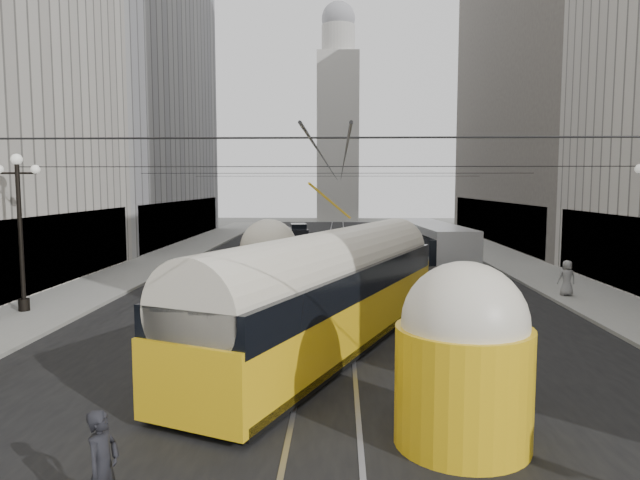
# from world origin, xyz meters

# --- Properties ---
(road) EXTENTS (20.00, 85.00, 0.02)m
(road) POSITION_xyz_m (0.00, 32.50, 0.00)
(road) COLOR black
(road) RESTS_ON ground
(sidewalk_left) EXTENTS (4.00, 72.00, 0.15)m
(sidewalk_left) POSITION_xyz_m (-12.00, 36.00, 0.07)
(sidewalk_left) COLOR gray
(sidewalk_left) RESTS_ON ground
(sidewalk_right) EXTENTS (4.00, 72.00, 0.15)m
(sidewalk_right) POSITION_xyz_m (12.00, 36.00, 0.07)
(sidewalk_right) COLOR gray
(sidewalk_right) RESTS_ON ground
(rail_left) EXTENTS (0.12, 85.00, 0.04)m
(rail_left) POSITION_xyz_m (-0.75, 32.50, 0.00)
(rail_left) COLOR gray
(rail_left) RESTS_ON ground
(rail_right) EXTENTS (0.12, 85.00, 0.04)m
(rail_right) POSITION_xyz_m (0.75, 32.50, 0.00)
(rail_right) COLOR gray
(rail_right) RESTS_ON ground
(building_left_far) EXTENTS (12.60, 28.60, 28.60)m
(building_left_far) POSITION_xyz_m (-19.99, 48.00, 14.31)
(building_left_far) COLOR #999999
(building_left_far) RESTS_ON ground
(building_right_far) EXTENTS (12.60, 32.60, 32.60)m
(building_right_far) POSITION_xyz_m (20.00, 48.00, 16.31)
(building_right_far) COLOR #514C47
(building_right_far) RESTS_ON ground
(distant_tower) EXTENTS (6.00, 6.00, 31.36)m
(distant_tower) POSITION_xyz_m (0.00, 80.00, 14.97)
(distant_tower) COLOR #B2AFA8
(distant_tower) RESTS_ON ground
(lamppost_left_mid) EXTENTS (1.86, 0.44, 6.37)m
(lamppost_left_mid) POSITION_xyz_m (-12.60, 18.00, 3.74)
(lamppost_left_mid) COLOR black
(lamppost_left_mid) RESTS_ON sidewalk_left
(catenary) EXTENTS (25.00, 72.00, 0.23)m
(catenary) POSITION_xyz_m (0.12, 31.49, 5.88)
(catenary) COLOR black
(catenary) RESTS_ON ground
(streetcar) EXTENTS (8.42, 16.36, 3.84)m
(streetcar) POSITION_xyz_m (0.00, 13.64, 1.87)
(streetcar) COLOR yellow
(streetcar) RESTS_ON ground
(city_bus) EXTENTS (3.33, 11.63, 2.91)m
(city_bus) POSITION_xyz_m (5.94, 30.12, 1.60)
(city_bus) COLOR #B2B4B7
(city_bus) RESTS_ON ground
(sedan_white_far) EXTENTS (3.45, 5.20, 1.52)m
(sedan_white_far) POSITION_xyz_m (1.92, 44.51, 0.69)
(sedan_white_far) COLOR silver
(sedan_white_far) RESTS_ON ground
(sedan_dark_far) EXTENTS (2.30, 4.37, 1.32)m
(sedan_dark_far) POSITION_xyz_m (-3.89, 52.99, 0.60)
(sedan_dark_far) COLOR black
(sedan_dark_far) RESTS_ON ground
(pedestrian_crossing_a) EXTENTS (0.56, 0.75, 1.87)m
(pedestrian_crossing_a) POSITION_xyz_m (-3.34, 3.80, 0.94)
(pedestrian_crossing_a) COLOR black
(pedestrian_crossing_a) RESTS_ON ground
(pedestrian_sidewalk_right) EXTENTS (0.83, 0.53, 1.66)m
(pedestrian_sidewalk_right) POSITION_xyz_m (10.85, 22.00, 0.98)
(pedestrian_sidewalk_right) COLOR gray
(pedestrian_sidewalk_right) RESTS_ON sidewalk_right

